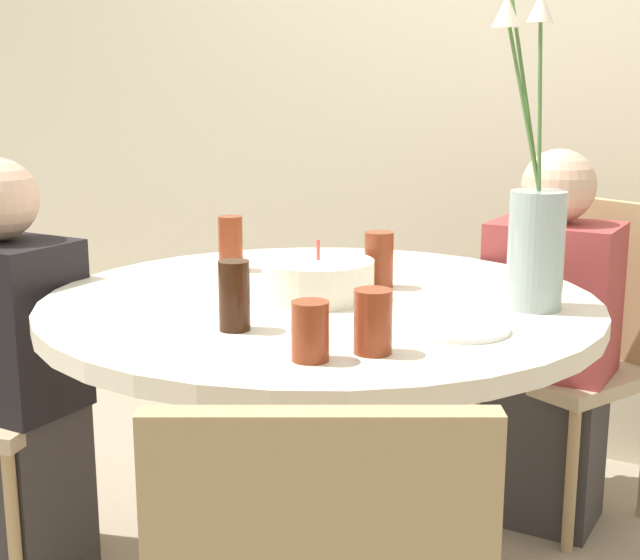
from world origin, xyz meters
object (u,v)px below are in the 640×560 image
at_px(drink_glass_0, 373,321).
at_px(drink_glass_3, 310,331).
at_px(birthday_cake, 318,279).
at_px(drink_glass_1, 379,260).
at_px(drink_glass_2, 231,243).
at_px(person_guest, 549,353).
at_px(person_woman, 11,386).
at_px(flower_vase, 533,212).
at_px(drink_glass_4, 234,296).
at_px(chair_near_front, 586,339).
at_px(side_plate, 458,328).

bearing_deg(drink_glass_0, drink_glass_3, -129.34).
distance_m(birthday_cake, drink_glass_0, 0.42).
bearing_deg(drink_glass_1, drink_glass_2, -178.68).
xyz_separation_m(drink_glass_0, drink_glass_2, (-0.63, 0.46, 0.01)).
bearing_deg(drink_glass_2, person_guest, 40.61).
relative_size(drink_glass_0, drink_glass_3, 1.11).
xyz_separation_m(birthday_cake, person_woman, (-0.76, -0.21, -0.32)).
xyz_separation_m(flower_vase, drink_glass_4, (-0.44, -0.46, -0.14)).
height_order(drink_glass_1, drink_glass_4, drink_glass_4).
xyz_separation_m(chair_near_front, birthday_cake, (-0.39, -0.88, 0.30)).
xyz_separation_m(drink_glass_1, person_guest, (0.26, 0.57, -0.34)).
height_order(drink_glass_4, person_woman, person_woman).
height_order(drink_glass_3, person_guest, person_guest).
xyz_separation_m(birthday_cake, person_guest, (0.33, 0.73, -0.32)).
relative_size(drink_glass_3, person_guest, 0.10).
bearing_deg(flower_vase, drink_glass_2, -179.86).
distance_m(side_plate, drink_glass_1, 0.40).
xyz_separation_m(birthday_cake, drink_glass_3, (0.21, -0.40, 0.01)).
bearing_deg(drink_glass_0, person_guest, 87.83).
distance_m(chair_near_front, drink_glass_1, 0.85).
relative_size(birthday_cake, drink_glass_3, 2.38).
bearing_deg(drink_glass_4, person_woman, 173.00).
bearing_deg(chair_near_front, drink_glass_2, -111.39).
bearing_deg(side_plate, drink_glass_3, -116.55).
distance_m(flower_vase, drink_glass_3, 0.61).
bearing_deg(drink_glass_0, drink_glass_1, 114.92).
distance_m(birthday_cake, drink_glass_2, 0.38).
distance_m(drink_glass_4, person_woman, 0.83).
distance_m(drink_glass_2, drink_glass_4, 0.57).
height_order(chair_near_front, drink_glass_1, chair_near_front).
xyz_separation_m(flower_vase, drink_glass_3, (-0.21, -0.56, -0.15)).
bearing_deg(birthday_cake, drink_glass_2, 155.61).
relative_size(chair_near_front, person_woman, 0.85).
bearing_deg(person_woman, drink_glass_2, 41.31).
bearing_deg(person_guest, person_woman, -139.12).
distance_m(side_plate, drink_glass_4, 0.43).
distance_m(drink_glass_1, drink_glass_3, 0.58).
distance_m(drink_glass_4, person_guest, 1.14).
height_order(chair_near_front, drink_glass_2, drink_glass_2).
height_order(birthday_cake, drink_glass_1, same).
relative_size(flower_vase, drink_glass_4, 5.71).
distance_m(drink_glass_0, drink_glass_4, 0.30).
relative_size(birthday_cake, person_woman, 0.23).
bearing_deg(flower_vase, person_guest, 99.90).
distance_m(flower_vase, person_woman, 1.33).
distance_m(drink_glass_2, person_woman, 0.65).
xyz_separation_m(birthday_cake, drink_glass_0, (0.29, -0.31, 0.01)).
height_order(flower_vase, side_plate, flower_vase).
relative_size(chair_near_front, birthday_cake, 3.68).
bearing_deg(drink_glass_3, side_plate, 63.45).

